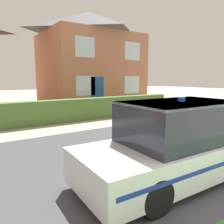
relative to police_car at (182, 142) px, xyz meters
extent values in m
cube|color=#424247|center=(-0.50, 1.71, -0.72)|extent=(28.00, 5.88, 0.01)
cube|color=#4C7233|center=(0.05, 6.73, -0.21)|extent=(12.77, 0.60, 1.03)
cylinder|color=black|center=(1.46, 0.63, -0.43)|extent=(0.58, 0.22, 0.57)
cylinder|color=black|center=(-1.36, -0.63, -0.43)|extent=(0.58, 0.22, 0.57)
cylinder|color=black|center=(-1.31, 0.74, -0.43)|extent=(0.58, 0.22, 0.57)
cube|color=silver|center=(0.05, 0.00, -0.25)|extent=(4.52, 1.74, 0.61)
cube|color=#232833|center=(-0.08, 0.00, 0.44)|extent=(2.30, 1.50, 0.77)
cube|color=silver|center=(-0.08, 0.00, 0.81)|extent=(2.30, 1.50, 0.04)
cube|color=navy|center=(0.02, -0.79, -0.20)|extent=(4.23, 0.17, 0.07)
cube|color=navy|center=(0.08, 0.79, -0.20)|extent=(4.23, 0.17, 0.07)
cylinder|color=blue|center=(-0.08, 0.00, 0.87)|extent=(0.14, 0.14, 0.08)
cube|color=#A86B4C|center=(5.14, 13.32, 1.97)|extent=(7.13, 6.02, 5.39)
pyramid|color=#56565B|center=(5.14, 13.32, 5.55)|extent=(7.49, 6.33, 1.76)
cube|color=navy|center=(4.06, 10.30, 0.33)|extent=(1.00, 0.02, 2.10)
cube|color=silver|center=(3.18, 10.30, 0.79)|extent=(1.40, 0.02, 1.30)
cube|color=silver|center=(7.10, 10.30, 0.79)|extent=(1.40, 0.02, 1.30)
cube|color=silver|center=(3.18, 10.30, 3.27)|extent=(1.40, 0.02, 1.30)
cube|color=silver|center=(7.10, 10.30, 3.27)|extent=(1.40, 0.02, 1.30)
camera|label=1|loc=(-3.50, -2.69, 1.26)|focal=35.00mm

